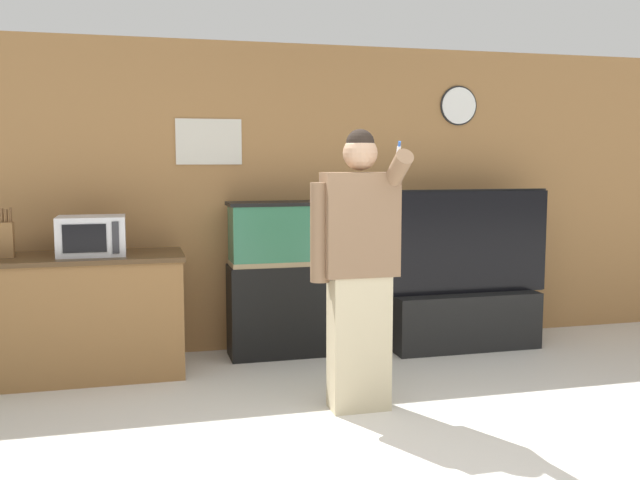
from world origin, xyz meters
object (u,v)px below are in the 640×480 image
(aquarium_on_stand, at_px, (291,279))
(tv_on_stand, at_px, (464,302))
(knife_block, at_px, (5,238))
(person_standing, at_px, (358,266))
(microwave, at_px, (92,236))
(counter_island, at_px, (86,316))

(aquarium_on_stand, relative_size, tv_on_stand, 0.83)
(knife_block, xyz_separation_m, person_standing, (2.29, -1.22, -0.11))
(microwave, distance_m, person_standing, 2.07)
(tv_on_stand, relative_size, person_standing, 0.85)
(aquarium_on_stand, bearing_deg, counter_island, -173.07)
(microwave, height_order, aquarium_on_stand, aquarium_on_stand)
(knife_block, height_order, aquarium_on_stand, aquarium_on_stand)
(counter_island, xyz_separation_m, microwave, (0.06, -0.02, 0.60))
(aquarium_on_stand, distance_m, tv_on_stand, 1.52)
(tv_on_stand, distance_m, person_standing, 1.90)
(aquarium_on_stand, height_order, tv_on_stand, tv_on_stand)
(counter_island, xyz_separation_m, aquarium_on_stand, (1.62, 0.20, 0.18))
(microwave, distance_m, tv_on_stand, 3.11)
(aquarium_on_stand, xyz_separation_m, tv_on_stand, (1.49, -0.19, -0.24))
(knife_block, relative_size, tv_on_stand, 0.23)
(microwave, bearing_deg, counter_island, 162.85)
(tv_on_stand, bearing_deg, aquarium_on_stand, 172.89)
(microwave, relative_size, knife_block, 1.35)
(counter_island, distance_m, microwave, 0.61)
(tv_on_stand, height_order, person_standing, person_standing)
(microwave, relative_size, aquarium_on_stand, 0.38)
(microwave, bearing_deg, tv_on_stand, 0.56)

